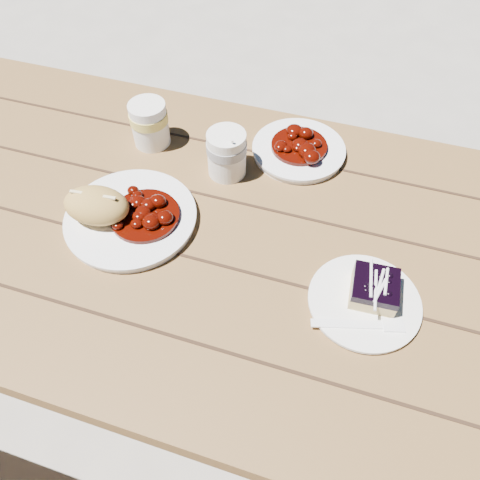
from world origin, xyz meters
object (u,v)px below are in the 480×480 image
(main_plate, at_px, (131,218))
(coffee_cup, at_px, (227,154))
(second_plate, at_px, (298,150))
(blueberry_cake, at_px, (374,288))
(picnic_table, at_px, (158,258))
(dessert_plate, at_px, (364,302))
(second_cup, at_px, (150,124))
(bread_roll, at_px, (96,205))

(main_plate, bearing_deg, coffee_cup, 54.37)
(main_plate, relative_size, second_plate, 1.26)
(blueberry_cake, bearing_deg, second_plate, 118.80)
(picnic_table, xyz_separation_m, dessert_plate, (0.45, -0.08, 0.17))
(dessert_plate, distance_m, coffee_cup, 0.41)
(dessert_plate, bearing_deg, blueberry_cake, 56.31)
(main_plate, relative_size, coffee_cup, 2.49)
(second_plate, bearing_deg, blueberry_cake, -57.85)
(dessert_plate, height_order, coffee_cup, coffee_cup)
(dessert_plate, distance_m, second_plate, 0.40)
(coffee_cup, bearing_deg, second_cup, 167.93)
(dessert_plate, relative_size, coffee_cup, 1.86)
(second_cup, bearing_deg, picnic_table, -69.35)
(dessert_plate, xyz_separation_m, second_plate, (-0.20, 0.35, 0.00))
(blueberry_cake, xyz_separation_m, second_plate, (-0.21, 0.33, -0.02))
(coffee_cup, relative_size, second_plate, 0.50)
(bread_roll, height_order, second_cup, second_cup)
(picnic_table, xyz_separation_m, second_cup, (-0.08, 0.20, 0.21))
(picnic_table, distance_m, main_plate, 0.17)
(bread_roll, height_order, blueberry_cake, bread_roll)
(main_plate, relative_size, bread_roll, 1.97)
(bread_roll, relative_size, second_plate, 0.64)
(main_plate, height_order, dessert_plate, main_plate)
(main_plate, relative_size, second_cup, 2.49)
(bread_roll, bearing_deg, coffee_cup, 47.73)
(blueberry_cake, height_order, second_cup, second_cup)
(picnic_table, distance_m, bread_roll, 0.23)
(picnic_table, xyz_separation_m, blueberry_cake, (0.46, -0.07, 0.19))
(main_plate, height_order, second_plate, same)
(picnic_table, height_order, coffee_cup, coffee_cup)
(picnic_table, bearing_deg, bread_roll, -145.08)
(main_plate, height_order, second_cup, second_cup)
(dessert_plate, xyz_separation_m, coffee_cup, (-0.33, 0.24, 0.05))
(main_plate, bearing_deg, second_cup, 103.89)
(picnic_table, distance_m, dessert_plate, 0.49)
(bread_roll, relative_size, blueberry_cake, 1.58)
(picnic_table, xyz_separation_m, coffee_cup, (0.12, 0.16, 0.21))
(picnic_table, bearing_deg, main_plate, -120.53)
(main_plate, height_order, bread_roll, bread_roll)
(second_plate, bearing_deg, dessert_plate, -60.21)
(picnic_table, height_order, main_plate, main_plate)
(blueberry_cake, xyz_separation_m, coffee_cup, (-0.34, 0.23, 0.02))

